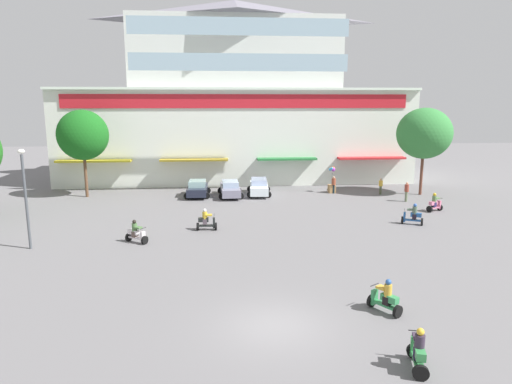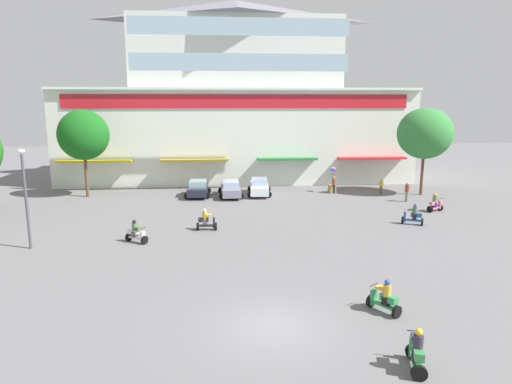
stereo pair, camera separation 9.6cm
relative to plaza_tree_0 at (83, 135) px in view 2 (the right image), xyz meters
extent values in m
plane|color=slate|center=(14.21, -13.04, -5.68)|extent=(128.00, 128.00, 0.00)
cube|color=silver|center=(14.21, 9.82, -0.78)|extent=(37.63, 11.72, 9.81)
cube|color=silver|center=(14.21, 10.41, 7.90)|extent=(22.07, 10.55, 7.55)
pyramid|color=slate|center=(14.21, 10.41, 12.79)|extent=(22.51, 10.79, 2.22)
cube|color=red|center=(14.21, 3.90, 3.02)|extent=(34.62, 0.12, 1.36)
cube|color=silver|center=(14.21, 3.86, 4.25)|extent=(37.63, 0.70, 0.24)
cube|color=gold|center=(-0.09, 3.41, -2.78)|extent=(7.28, 1.10, 0.20)
cube|color=gold|center=(9.73, 3.41, -2.78)|extent=(6.80, 1.10, 0.20)
cube|color=#257035|center=(19.16, 3.41, -2.78)|extent=(6.09, 1.10, 0.20)
cube|color=red|center=(28.05, 3.41, -2.78)|extent=(7.01, 1.10, 0.20)
cube|color=#99B7C6|center=(14.21, -0.77, 6.39)|extent=(19.42, 0.08, 1.51)
cube|color=#99B7C6|center=(14.21, -0.77, 9.41)|extent=(19.42, 0.08, 1.51)
cylinder|color=brown|center=(0.00, 0.00, -3.63)|extent=(0.28, 0.28, 4.09)
ellipsoid|color=#175D1A|center=(0.00, 0.00, 0.01)|extent=(4.57, 3.95, 4.53)
cylinder|color=brown|center=(31.17, -1.63, -3.68)|extent=(0.27, 0.27, 4.01)
ellipsoid|color=#337D3A|center=(31.17, -1.63, 0.09)|extent=(5.04, 4.86, 4.68)
cube|color=#1E2232|center=(10.19, -0.72, -5.06)|extent=(1.84, 3.99, 0.70)
cube|color=#94BBBA|center=(10.19, -0.72, -4.44)|extent=(1.55, 2.01, 0.53)
cylinder|color=black|center=(9.34, 0.52, -5.38)|extent=(0.60, 0.18, 0.60)
cylinder|color=black|center=(11.09, 0.48, -5.38)|extent=(0.60, 0.18, 0.60)
cylinder|color=black|center=(9.29, -1.93, -5.38)|extent=(0.60, 0.18, 0.60)
cylinder|color=black|center=(11.04, -1.97, -5.38)|extent=(0.60, 0.18, 0.60)
cube|color=slate|center=(13.21, -0.99, -5.06)|extent=(1.81, 4.53, 0.70)
cube|color=#9CB2CC|center=(13.21, -0.99, -4.47)|extent=(1.50, 2.28, 0.49)
cylinder|color=black|center=(12.34, 0.37, -5.38)|extent=(0.60, 0.18, 0.60)
cylinder|color=black|center=(14.00, 0.43, -5.38)|extent=(0.60, 0.18, 0.60)
cylinder|color=black|center=(12.42, -2.40, -5.38)|extent=(0.60, 0.18, 0.60)
cylinder|color=black|center=(14.09, -2.35, -5.38)|extent=(0.60, 0.18, 0.60)
cube|color=white|center=(15.93, -0.46, -5.04)|extent=(1.95, 4.55, 0.74)
cube|color=#A1B1D2|center=(15.93, -0.46, -4.40)|extent=(1.57, 2.32, 0.55)
cylinder|color=black|center=(15.19, 0.97, -5.38)|extent=(0.61, 0.21, 0.60)
cylinder|color=black|center=(16.85, 0.86, -5.38)|extent=(0.61, 0.21, 0.60)
cylinder|color=black|center=(15.01, -1.78, -5.38)|extent=(0.61, 0.21, 0.60)
cylinder|color=black|center=(16.66, -1.89, -5.38)|extent=(0.61, 0.21, 0.60)
cylinder|color=black|center=(18.67, -28.71, -5.42)|extent=(0.54, 0.28, 0.52)
cylinder|color=black|center=(18.33, -29.96, -5.42)|extent=(0.54, 0.28, 0.52)
cube|color=#328244|center=(18.50, -29.33, -5.36)|extent=(0.57, 1.18, 0.10)
cube|color=#328244|center=(18.44, -29.56, -4.95)|extent=(0.48, 0.78, 0.28)
cube|color=#328244|center=(18.64, -28.83, -5.17)|extent=(0.35, 0.22, 0.71)
cylinder|color=black|center=(18.65, -28.81, -4.61)|extent=(0.51, 0.17, 0.04)
cube|color=#20162E|center=(18.47, -29.46, -5.07)|extent=(0.38, 0.35, 0.36)
cylinder|color=#362B3C|center=(18.47, -29.46, -4.65)|extent=(0.39, 0.39, 0.49)
sphere|color=gold|center=(18.47, -29.46, -4.29)|extent=(0.25, 0.25, 0.25)
cube|color=#362B3C|center=(18.54, -29.18, -4.62)|extent=(0.44, 0.51, 0.10)
cylinder|color=black|center=(11.90, -12.20, -5.42)|extent=(0.15, 0.52, 0.52)
cylinder|color=black|center=(10.66, -12.17, -5.42)|extent=(0.15, 0.52, 0.52)
cube|color=black|center=(11.28, -12.19, -5.36)|extent=(1.09, 0.30, 0.10)
cube|color=black|center=(11.06, -12.18, -4.94)|extent=(0.70, 0.31, 0.28)
cube|color=black|center=(11.77, -12.20, -5.16)|extent=(0.15, 0.32, 0.72)
cylinder|color=black|center=(11.80, -12.20, -4.60)|extent=(0.05, 0.52, 0.04)
cube|color=#4F434C|center=(11.16, -12.18, -5.06)|extent=(0.29, 0.33, 0.36)
cylinder|color=gold|center=(11.16, -12.18, -4.64)|extent=(0.33, 0.33, 0.48)
sphere|color=silver|center=(11.16, -12.18, -4.29)|extent=(0.25, 0.25, 0.25)
cube|color=gold|center=(11.43, -12.19, -4.62)|extent=(0.45, 0.35, 0.10)
cylinder|color=black|center=(7.54, -15.02, -5.42)|extent=(0.41, 0.51, 0.52)
cylinder|color=black|center=(6.45, -14.29, -5.42)|extent=(0.41, 0.51, 0.52)
cube|color=silver|center=(6.99, -14.65, -5.36)|extent=(1.12, 0.87, 0.10)
cube|color=silver|center=(6.80, -14.52, -5.03)|extent=(0.78, 0.66, 0.28)
cube|color=silver|center=(7.43, -14.94, -5.22)|extent=(0.29, 0.34, 0.64)
cylinder|color=black|center=(7.45, -14.96, -4.69)|extent=(0.32, 0.45, 0.04)
cube|color=brown|center=(6.88, -14.58, -5.15)|extent=(0.41, 0.42, 0.36)
cylinder|color=#4B6F3F|center=(6.88, -14.58, -4.71)|extent=(0.44, 0.44, 0.50)
sphere|color=black|center=(6.88, -14.58, -4.35)|extent=(0.25, 0.25, 0.25)
cube|color=#4B6F3F|center=(7.12, -14.74, -4.69)|extent=(0.55, 0.53, 0.10)
cylinder|color=black|center=(29.91, -8.00, -5.42)|extent=(0.36, 0.53, 0.52)
cylinder|color=black|center=(28.80, -8.54, -5.42)|extent=(0.36, 0.53, 0.52)
cube|color=#D57292|center=(29.36, -8.27, -5.36)|extent=(1.10, 0.73, 0.10)
cube|color=#D57292|center=(29.16, -8.37, -4.97)|extent=(0.75, 0.57, 0.28)
cube|color=#D57292|center=(29.80, -8.05, -5.18)|extent=(0.27, 0.35, 0.69)
cylinder|color=black|center=(29.82, -8.04, -4.63)|extent=(0.26, 0.48, 0.04)
cube|color=#261F47|center=(29.24, -8.32, -5.09)|extent=(0.39, 0.41, 0.36)
cylinder|color=#527144|center=(29.24, -8.32, -4.65)|extent=(0.43, 0.43, 0.52)
sphere|color=gold|center=(29.24, -8.32, -4.28)|extent=(0.25, 0.25, 0.25)
cube|color=#527144|center=(29.49, -8.20, -4.62)|extent=(0.54, 0.50, 0.10)
cylinder|color=black|center=(25.29, -11.64, -5.42)|extent=(0.35, 0.53, 0.52)
cylinder|color=black|center=(26.50, -12.22, -5.42)|extent=(0.35, 0.53, 0.52)
cube|color=#225296|center=(25.89, -11.93, -5.36)|extent=(1.18, 0.76, 0.10)
cube|color=#225296|center=(26.11, -12.04, -4.96)|extent=(0.80, 0.59, 0.28)
cube|color=#225296|center=(25.41, -11.70, -5.17)|extent=(0.26, 0.35, 0.71)
cylinder|color=black|center=(25.39, -11.69, -4.62)|extent=(0.26, 0.48, 0.04)
cube|color=black|center=(26.01, -11.99, -5.08)|extent=(0.39, 0.41, 0.36)
cylinder|color=#4E6350|center=(26.01, -11.99, -4.63)|extent=(0.43, 0.43, 0.53)
sphere|color=#2F58A8|center=(26.01, -11.99, -4.26)|extent=(0.25, 0.25, 0.25)
cube|color=#4E6350|center=(25.75, -11.86, -4.61)|extent=(0.54, 0.50, 0.10)
cylinder|color=black|center=(18.56, -24.67, -5.42)|extent=(0.51, 0.40, 0.52)
cylinder|color=black|center=(19.27, -25.77, -5.42)|extent=(0.51, 0.40, 0.52)
cube|color=#30864D|center=(18.92, -25.22, -5.36)|extent=(0.86, 1.11, 0.10)
cube|color=#30864D|center=(19.05, -25.42, -5.00)|extent=(0.65, 0.78, 0.28)
cube|color=#30864D|center=(18.63, -24.78, -5.20)|extent=(0.34, 0.29, 0.66)
cylinder|color=black|center=(18.62, -24.76, -4.66)|extent=(0.46, 0.31, 0.04)
cube|color=black|center=(18.99, -25.33, -5.12)|extent=(0.42, 0.41, 0.36)
cylinder|color=gold|center=(18.99, -25.33, -4.69)|extent=(0.44, 0.44, 0.51)
sphere|color=#2B5799|center=(18.99, -25.33, -4.32)|extent=(0.25, 0.25, 0.25)
cube|color=gold|center=(18.83, -25.09, -4.66)|extent=(0.52, 0.55, 0.10)
cylinder|color=black|center=(23.13, -0.33, -5.26)|extent=(0.29, 0.29, 0.84)
cylinder|color=brown|center=(23.13, -0.33, -4.54)|extent=(0.46, 0.46, 0.60)
sphere|color=tan|center=(23.13, -0.33, -4.14)|extent=(0.22, 0.22, 0.22)
cylinder|color=#687457|center=(28.57, -4.53, -5.23)|extent=(0.30, 0.30, 0.90)
cylinder|color=brown|center=(28.57, -4.53, -4.47)|extent=(0.48, 0.48, 0.62)
sphere|color=tan|center=(28.57, -4.53, -4.05)|extent=(0.23, 0.23, 0.23)
cylinder|color=#4A5037|center=(27.46, -1.16, -5.28)|extent=(0.31, 0.31, 0.80)
cylinder|color=gold|center=(27.46, -1.16, -4.62)|extent=(0.50, 0.50, 0.52)
sphere|color=tan|center=(27.46, -1.16, -4.25)|extent=(0.22, 0.22, 0.22)
cylinder|color=#474C51|center=(0.87, -15.31, -2.86)|extent=(0.16, 0.16, 5.64)
ellipsoid|color=silver|center=(0.87, -15.31, 0.14)|extent=(0.40, 0.40, 0.28)
cube|color=#A57B4C|center=(23.06, 0.04, -5.31)|extent=(0.61, 0.90, 0.75)
cylinder|color=#4C4C4C|center=(23.06, 0.04, -4.33)|extent=(0.04, 0.04, 1.20)
sphere|color=orange|center=(23.16, 0.05, -3.45)|extent=(0.32, 0.32, 0.32)
sphere|color=#DF5D29|center=(23.17, 0.19, -3.36)|extent=(0.40, 0.40, 0.40)
sphere|color=yellow|center=(23.01, 0.15, -3.37)|extent=(0.33, 0.33, 0.33)
sphere|color=#3DA3E0|center=(22.86, 0.07, -3.41)|extent=(0.29, 0.29, 0.29)
sphere|color=#31A5D5|center=(22.99, -0.04, -3.33)|extent=(0.28, 0.28, 0.28)
sphere|color=purple|center=(23.13, -0.06, -3.42)|extent=(0.38, 0.38, 0.38)
camera|label=1|loc=(12.10, -42.32, 2.90)|focal=31.87mm
camera|label=2|loc=(12.19, -42.33, 2.90)|focal=31.87mm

